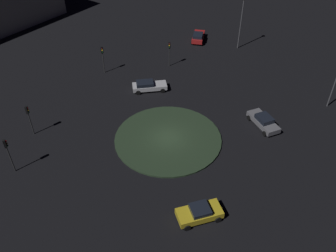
{
  "coord_description": "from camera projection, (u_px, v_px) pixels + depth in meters",
  "views": [
    {
      "loc": [
        -3.04,
        29.73,
        25.96
      ],
      "look_at": [
        0.0,
        0.0,
        1.87
      ],
      "focal_mm": 37.51,
      "sensor_mm": 36.0,
      "label": 1
    }
  ],
  "objects": [
    {
      "name": "ground_plane",
      "position": [
        168.0,
        139.0,
        39.56
      ],
      "size": [
        118.86,
        118.86,
        0.0
      ],
      "primitive_type": "plane",
      "color": "black"
    },
    {
      "name": "roundabout_island",
      "position": [
        168.0,
        138.0,
        39.5
      ],
      "size": [
        12.03,
        12.03,
        0.19
      ],
      "primitive_type": "cylinder",
      "color": "#263823",
      "rests_on": "ground_plane"
    },
    {
      "name": "car_grey",
      "position": [
        263.0,
        121.0,
        40.95
      ],
      "size": [
        3.66,
        4.73,
        1.41
      ],
      "rotation": [
        0.0,
        0.0,
        2.07
      ],
      "color": "slate",
      "rests_on": "ground_plane"
    },
    {
      "name": "car_silver",
      "position": [
        148.0,
        86.0,
        46.94
      ],
      "size": [
        4.84,
        2.87,
        1.34
      ],
      "rotation": [
        0.0,
        0.0,
        3.39
      ],
      "color": "silver",
      "rests_on": "ground_plane"
    },
    {
      "name": "car_yellow",
      "position": [
        199.0,
        213.0,
        30.8
      ],
      "size": [
        4.37,
        3.22,
        1.35
      ],
      "rotation": [
        0.0,
        0.0,
        0.4
      ],
      "color": "gold",
      "rests_on": "ground_plane"
    },
    {
      "name": "car_red",
      "position": [
        198.0,
        37.0,
        58.76
      ],
      "size": [
        2.28,
        4.45,
        1.47
      ],
      "rotation": [
        0.0,
        0.0,
        -1.66
      ],
      "color": "red",
      "rests_on": "ground_plane"
    },
    {
      "name": "traffic_light_southeast",
      "position": [
        103.0,
        55.0,
        49.24
      ],
      "size": [
        0.37,
        0.39,
        4.04
      ],
      "rotation": [
        0.0,
        0.0,
        2.23
      ],
      "color": "#2D2D2D",
      "rests_on": "ground_plane"
    },
    {
      "name": "traffic_light_northeast",
      "position": [
        7.0,
        149.0,
        33.84
      ],
      "size": [
        0.39,
        0.36,
        4.16
      ],
      "rotation": [
        0.0,
        0.0,
        -2.73
      ],
      "color": "#2D2D2D",
      "rests_on": "ground_plane"
    },
    {
      "name": "traffic_light_east",
      "position": [
        29.0,
        115.0,
        38.54
      ],
      "size": [
        0.36,
        0.31,
        3.83
      ],
      "rotation": [
        0.0,
        0.0,
        -3.1
      ],
      "color": "#2D2D2D",
      "rests_on": "ground_plane"
    },
    {
      "name": "traffic_light_south",
      "position": [
        169.0,
        49.0,
        50.81
      ],
      "size": [
        0.32,
        0.37,
        3.84
      ],
      "rotation": [
        0.0,
        0.0,
        1.66
      ],
      "color": "#2D2D2D",
      "rests_on": "ground_plane"
    },
    {
      "name": "streetlamp_south",
      "position": [
        242.0,
        15.0,
        53.71
      ],
      "size": [
        0.54,
        0.54,
        8.34
      ],
      "color": "#4C4C51",
      "rests_on": "ground_plane"
    }
  ]
}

